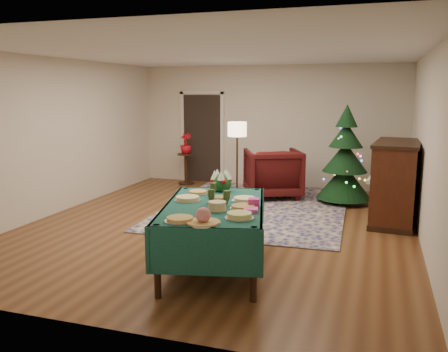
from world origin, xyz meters
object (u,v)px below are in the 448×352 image
(armchair, at_px, (273,171))
(side_table, at_px, (186,169))
(potted_plant, at_px, (186,148))
(floor_lamp, at_px, (237,134))
(buffet_table, at_px, (214,217))
(christmas_tree, at_px, (345,159))
(piano, at_px, (395,183))
(gift_box, at_px, (254,203))

(armchair, height_order, side_table, armchair)
(side_table, height_order, potted_plant, potted_plant)
(floor_lamp, relative_size, potted_plant, 3.29)
(potted_plant, bearing_deg, buffet_table, -63.73)
(side_table, height_order, christmas_tree, christmas_tree)
(potted_plant, bearing_deg, armchair, -18.81)
(side_table, height_order, piano, piano)
(armchair, relative_size, christmas_tree, 0.58)
(floor_lamp, relative_size, piano, 0.96)
(buffet_table, xyz_separation_m, armchair, (-0.17, 4.06, -0.09))
(buffet_table, height_order, christmas_tree, christmas_tree)
(gift_box, height_order, floor_lamp, floor_lamp)
(armchair, bearing_deg, floor_lamp, 6.39)
(side_table, relative_size, piano, 0.45)
(christmas_tree, bearing_deg, gift_box, -100.77)
(gift_box, xyz_separation_m, potted_plant, (-2.86, 4.79, 0.00))
(buffet_table, xyz_separation_m, floor_lamp, (-0.81, 3.69, 0.67))
(potted_plant, bearing_deg, side_table, 180.00)
(gift_box, distance_m, potted_plant, 5.58)
(gift_box, xyz_separation_m, floor_lamp, (-1.29, 3.67, 0.46))
(potted_plant, xyz_separation_m, christmas_tree, (3.62, -0.81, 0.00))
(side_table, bearing_deg, piano, -23.26)
(side_table, xyz_separation_m, potted_plant, (0.00, 0.00, 0.50))
(armchair, bearing_deg, christmas_tree, 153.81)
(gift_box, bearing_deg, side_table, 120.80)
(floor_lamp, distance_m, christmas_tree, 2.12)
(christmas_tree, xyz_separation_m, piano, (0.89, -1.13, -0.20))
(gift_box, bearing_deg, potted_plant, 120.80)
(gift_box, height_order, armchair, armchair)
(gift_box, xyz_separation_m, piano, (1.64, 2.86, -0.19))
(armchair, bearing_deg, gift_box, 75.32)
(buffet_table, relative_size, floor_lamp, 1.46)
(side_table, bearing_deg, gift_box, -59.20)
(floor_lamp, height_order, christmas_tree, christmas_tree)
(gift_box, bearing_deg, armchair, 99.15)
(floor_lamp, bearing_deg, gift_box, -70.57)
(buffet_table, bearing_deg, armchair, 92.38)
(potted_plant, bearing_deg, gift_box, -59.20)
(side_table, bearing_deg, floor_lamp, -35.76)
(side_table, bearing_deg, christmas_tree, -12.63)
(buffet_table, relative_size, gift_box, 17.78)
(gift_box, relative_size, side_table, 0.18)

